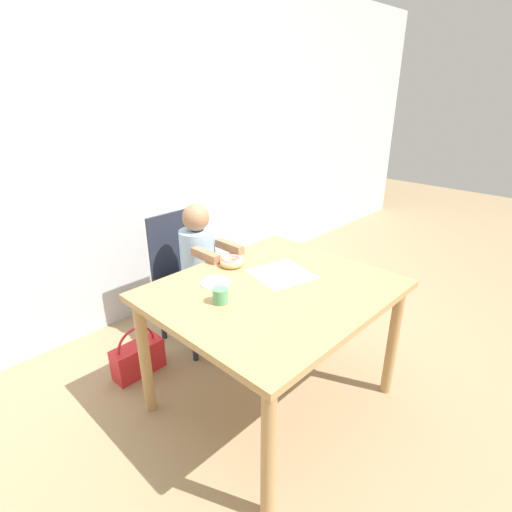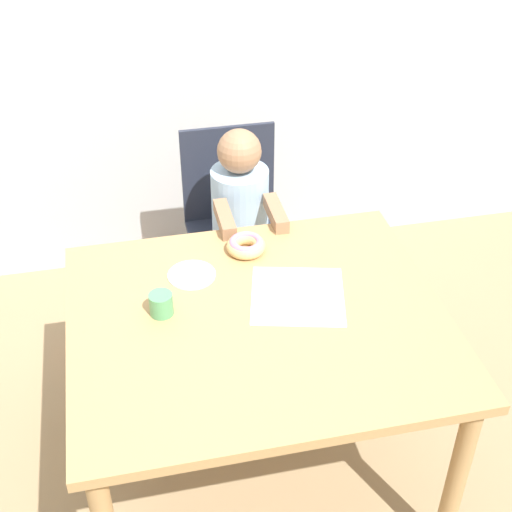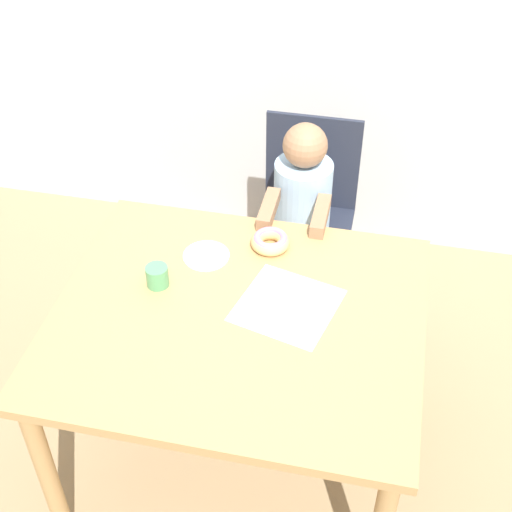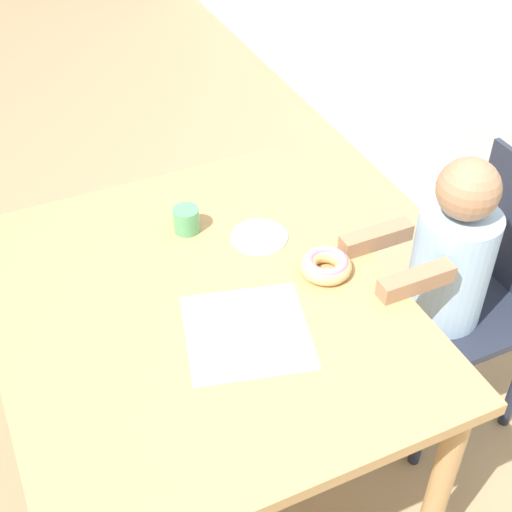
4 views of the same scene
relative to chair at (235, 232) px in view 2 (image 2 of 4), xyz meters
The scene contains 10 objects.
ground_plane 0.97m from the chair, 95.96° to the right, with size 12.00×12.00×0.00m, color #997F5B.
wall_back 0.98m from the chair, 98.68° to the left, with size 8.00×0.05×2.50m.
dining_table 0.86m from the chair, 95.96° to the right, with size 1.15×0.99×0.72m.
chair is the anchor object (origin of this frame).
child_figure 0.13m from the chair, 90.00° to the right, with size 0.24×0.42×0.99m.
donut 0.57m from the chair, 96.16° to the right, with size 0.14×0.14×0.05m.
napkin 0.81m from the chair, 85.79° to the right, with size 0.36×0.36×0.00m.
handbag 0.61m from the chair, 169.83° to the right, with size 0.31×0.13×0.33m.
cup 0.90m from the chair, 116.14° to the right, with size 0.07×0.07×0.07m.
plate 0.69m from the chair, 113.48° to the right, with size 0.16×0.16×0.01m.
Camera 2 is at (-0.36, -1.62, 2.15)m, focal length 50.00 mm.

